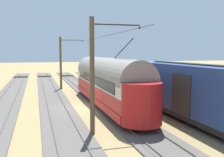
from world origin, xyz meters
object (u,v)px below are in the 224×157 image
object	(u,v)px
coach_adjacent	(200,92)
catenary_pole_mid_near	(94,73)
vintage_streetcar	(107,81)
catenary_pole_foreground	(61,62)

from	to	relation	value
coach_adjacent	catenary_pole_mid_near	world-z (taller)	catenary_pole_mid_near
coach_adjacent	catenary_pole_mid_near	distance (m)	7.36
vintage_streetcar	coach_adjacent	distance (m)	8.64
vintage_streetcar	catenary_pole_foreground	bearing A→B (deg)	-76.73
coach_adjacent	catenary_pole_foreground	distance (m)	20.73
vintage_streetcar	catenary_pole_mid_near	distance (m)	8.09
vintage_streetcar	catenary_pole_mid_near	bearing A→B (deg)	69.34
vintage_streetcar	catenary_pole_foreground	distance (m)	12.34
catenary_pole_foreground	catenary_pole_mid_near	bearing A→B (deg)	90.00
vintage_streetcar	catenary_pole_foreground	world-z (taller)	catenary_pole_foreground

